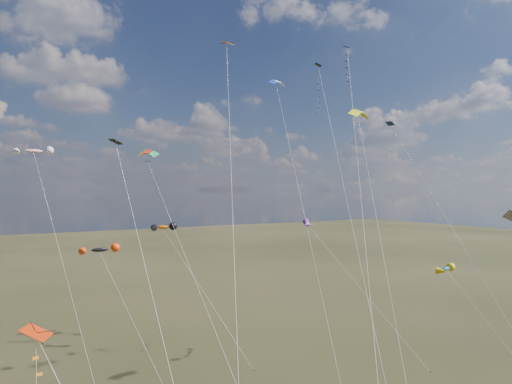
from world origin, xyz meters
TOP-DOWN VIEW (x-y plane):
  - diamond_black_high at (12.88, 23.61)m, footprint 15.31×27.83m
  - diamond_navy_tall at (10.36, 15.79)m, footprint 19.02×24.16m
  - diamond_black_mid at (-15.41, 5.29)m, footprint 2.40×12.72m
  - diamond_navy_right at (15.46, 13.75)m, footprint 4.94×15.88m
  - diamond_orange_center at (-8.36, 7.70)m, footprint 9.05×18.66m
  - parafoil_yellow at (9.05, 12.90)m, footprint 11.18×16.95m
  - parafoil_blue_white at (9.34, 28.06)m, footprint 9.43×23.54m
  - parafoil_tricolor at (-9.91, 21.35)m, footprint 4.65×17.10m
  - novelty_black_orange at (-12.84, 28.12)m, footprint 5.85×11.17m
  - novelty_orange_black at (-4.53, 32.12)m, footprint 7.41×12.62m
  - novelty_white_purple at (9.11, 21.33)m, footprint 8.97×12.16m
  - novelty_redwhite_stripe at (-17.91, 40.23)m, footprint 5.77×19.30m
  - novelty_blue_yellow at (9.83, 3.41)m, footprint 6.76×8.49m

SIDE VIEW (x-z plane):
  - novelty_blue_yellow at x=9.83m, z-range 6.04..19.05m
  - novelty_black_orange at x=-12.84m, z-range 6.19..19.73m
  - novelty_orange_black at x=-4.53m, z-range 7.01..22.29m
  - novelty_white_purple at x=9.11m, z-range 7.38..23.14m
  - diamond_black_mid at x=-15.41m, z-range 4.17..26.65m
  - diamond_orange_center at x=-8.36m, z-range 6.27..37.92m
  - diamond_navy_right at x=15.46m, z-range 9.16..35.89m
  - parafoil_tricolor at x=-9.91m, z-range 10.98..34.32m
  - novelty_redwhite_stripe at x=-17.91m, z-range 11.60..36.11m
  - parafoil_yellow at x=9.05m, z-range 13.10..40.88m
  - diamond_black_high at x=12.88m, z-range 12.33..47.89m
  - diamond_navy_tall at x=10.36m, z-range 12.51..48.09m
  - parafoil_blue_white at x=9.34m, z-range 16.10..49.95m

